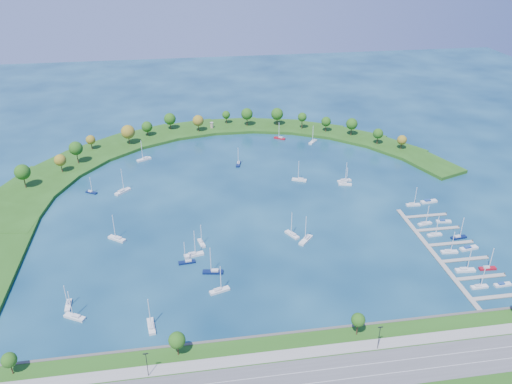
{
  "coord_description": "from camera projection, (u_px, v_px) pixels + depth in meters",
  "views": [
    {
      "loc": [
        -33.11,
        -240.0,
        134.93
      ],
      "look_at": [
        5.0,
        5.0,
        4.0
      ],
      "focal_mm": 35.59,
      "sensor_mm": 36.0,
      "label": 1
    }
  ],
  "objects": [
    {
      "name": "south_shoreline",
      "position": [
        300.0,
        377.0,
        169.38
      ],
      "size": [
        420.0,
        43.1,
        11.6
      ],
      "color": "#214B14",
      "rests_on": "ground"
    },
    {
      "name": "docked_boat_11",
      "position": [
        429.0,
        201.0,
        277.72
      ],
      "size": [
        9.42,
        3.45,
        1.88
      ],
      "rotation": [
        0.0,
        0.0,
        0.1
      ],
      "color": "silver",
      "rests_on": "ground"
    },
    {
      "name": "harbor_tower",
      "position": [
        212.0,
        125.0,
        373.22
      ],
      "size": [
        2.6,
        2.6,
        4.38
      ],
      "color": "gray",
      "rests_on": "breakwater"
    },
    {
      "name": "moored_boat_15",
      "position": [
        292.0,
        234.0,
        247.9
      ],
      "size": [
        6.24,
        8.76,
        12.71
      ],
      "rotation": [
        0.0,
        0.0,
        2.07
      ],
      "color": "silver",
      "rests_on": "ground"
    },
    {
      "name": "docked_boat_0",
      "position": [
        479.0,
        286.0,
        212.36
      ],
      "size": [
        7.33,
        2.18,
        10.72
      ],
      "rotation": [
        0.0,
        0.0,
        0.02
      ],
      "color": "silver",
      "rests_on": "ground"
    },
    {
      "name": "docked_boat_7",
      "position": [
        459.0,
        237.0,
        245.88
      ],
      "size": [
        8.05,
        3.04,
        11.56
      ],
      "rotation": [
        0.0,
        0.0,
        0.11
      ],
      "color": "#0A163F",
      "rests_on": "ground"
    },
    {
      "name": "moored_boat_4",
      "position": [
        219.0,
        290.0,
        210.05
      ],
      "size": [
        8.92,
        4.89,
        12.63
      ],
      "rotation": [
        0.0,
        0.0,
        0.31
      ],
      "color": "silver",
      "rests_on": "ground"
    },
    {
      "name": "moored_boat_9",
      "position": [
        91.0,
        192.0,
        287.44
      ],
      "size": [
        6.95,
        5.13,
        10.15
      ],
      "rotation": [
        0.0,
        0.0,
        5.76
      ],
      "color": "#0A163F",
      "rests_on": "ground"
    },
    {
      "name": "moored_boat_10",
      "position": [
        345.0,
        184.0,
        296.36
      ],
      "size": [
        7.87,
        4.12,
        11.14
      ],
      "rotation": [
        0.0,
        0.0,
        6.0
      ],
      "color": "silver",
      "rests_on": "ground"
    },
    {
      "name": "moored_boat_14",
      "position": [
        344.0,
        180.0,
        300.24
      ],
      "size": [
        8.62,
        3.67,
        12.28
      ],
      "rotation": [
        0.0,
        0.0,
        0.16
      ],
      "color": "silver",
      "rests_on": "ground"
    },
    {
      "name": "moored_boat_13",
      "position": [
        194.0,
        254.0,
        232.78
      ],
      "size": [
        9.42,
        4.47,
        13.36
      ],
      "rotation": [
        0.0,
        0.0,
        0.22
      ],
      "color": "silver",
      "rests_on": "ground"
    },
    {
      "name": "moored_boat_2",
      "position": [
        123.0,
        191.0,
        287.87
      ],
      "size": [
        8.99,
        9.03,
        14.64
      ],
      "rotation": [
        0.0,
        0.0,
        0.79
      ],
      "color": "silver",
      "rests_on": "ground"
    },
    {
      "name": "moored_boat_5",
      "position": [
        187.0,
        261.0,
        227.87
      ],
      "size": [
        7.76,
        2.79,
        11.17
      ],
      "rotation": [
        0.0,
        0.0,
        3.23
      ],
      "color": "#0A163F",
      "rests_on": "ground"
    },
    {
      "name": "moored_boat_0",
      "position": [
        306.0,
        239.0,
        243.76
      ],
      "size": [
        8.41,
        8.9,
        14.08
      ],
      "rotation": [
        0.0,
        0.0,
        3.98
      ],
      "color": "silver",
      "rests_on": "ground"
    },
    {
      "name": "breakwater",
      "position": [
        163.0,
        170.0,
        313.02
      ],
      "size": [
        286.74,
        247.64,
        2.0
      ],
      "color": "#214B14",
      "rests_on": "ground"
    },
    {
      "name": "moored_boat_16",
      "position": [
        213.0,
        271.0,
        221.33
      ],
      "size": [
        9.22,
        3.87,
        13.14
      ],
      "rotation": [
        0.0,
        0.0,
        2.98
      ],
      "color": "#0A163F",
      "rests_on": "ground"
    },
    {
      "name": "moored_boat_19",
      "position": [
        238.0,
        163.0,
        321.29
      ],
      "size": [
        4.24,
        8.52,
        12.06
      ],
      "rotation": [
        0.0,
        0.0,
        4.47
      ],
      "color": "#0A163F",
      "rests_on": "ground"
    },
    {
      "name": "moored_boat_7",
      "position": [
        144.0,
        159.0,
        327.52
      ],
      "size": [
        9.55,
        6.84,
        13.88
      ],
      "rotation": [
        0.0,
        0.0,
        3.64
      ],
      "color": "silver",
      "rests_on": "ground"
    },
    {
      "name": "docked_boat_6",
      "position": [
        434.0,
        234.0,
        248.02
      ],
      "size": [
        7.41,
        2.38,
        10.77
      ],
      "rotation": [
        0.0,
        0.0,
        0.05
      ],
      "color": "silver",
      "rests_on": "ground"
    },
    {
      "name": "moored_boat_17",
      "position": [
        313.0,
        141.0,
        354.02
      ],
      "size": [
        7.44,
        8.17,
        12.72
      ],
      "rotation": [
        0.0,
        0.0,
        4.01
      ],
      "color": "silver",
      "rests_on": "ground"
    },
    {
      "name": "moored_boat_8",
      "position": [
        68.0,
        304.0,
        202.09
      ],
      "size": [
        2.33,
        7.38,
        10.73
      ],
      "rotation": [
        0.0,
        0.0,
        4.75
      ],
      "color": "silver",
      "rests_on": "ground"
    },
    {
      "name": "docked_boat_8",
      "position": [
        425.0,
        223.0,
        257.23
      ],
      "size": [
        7.58,
        3.28,
        10.79
      ],
      "rotation": [
        0.0,
        0.0,
        0.17
      ],
      "color": "silver",
      "rests_on": "ground"
    },
    {
      "name": "moored_boat_11",
      "position": [
        280.0,
        138.0,
        360.16
      ],
      "size": [
        8.17,
        6.51,
        12.16
      ],
      "rotation": [
        0.0,
        0.0,
        2.55
      ],
      "color": "maroon",
      "rests_on": "ground"
    },
    {
      "name": "dock_system",
      "position": [
        448.0,
        252.0,
        235.34
      ],
      "size": [
        24.28,
        82.0,
        1.6
      ],
      "color": "gray",
      "rests_on": "ground"
    },
    {
      "name": "docked_boat_4",
      "position": [
        449.0,
        251.0,
        235.03
      ],
      "size": [
        7.95,
        2.91,
        11.44
      ],
      "rotation": [
        0.0,
        0.0,
        -0.1
      ],
      "color": "silver",
      "rests_on": "ground"
    },
    {
      "name": "docked_boat_9",
      "position": [
        443.0,
        221.0,
        259.37
      ],
      "size": [
        7.8,
        3.16,
        1.55
      ],
      "rotation": [
        0.0,
        0.0,
        -0.14
      ],
      "color": "silver",
      "rests_on": "ground"
    },
    {
      "name": "moored_boat_1",
      "position": [
        151.0,
        326.0,
        191.27
      ],
      "size": [
        3.69,
        9.11,
        13.01
      ],
      "rotation": [
        0.0,
        0.0,
        1.71
      ],
      "color": "silver",
      "rests_on": "ground"
    },
    {
      "name": "docked_boat_1",
      "position": [
        502.0,
        285.0,
        213.76
      ],
      "size": [
        7.59,
        2.43,
        1.53
      ],
      "rotation": [
        0.0,
        0.0,
        0.04
      ],
      "color": "silver",
      "rests_on": "ground"
    },
    {
      "name": "docked_boat_10",
      "position": [
        413.0,
        204.0,
        274.61
      ],
      "size": [
        7.69,
        2.56,
        11.13
      ],
      "rotation": [
        0.0,
        0.0,
        -0.06
      ],
      "color": "silver",
      "rests_on": "ground"
    },
    {
      "name": "moored_boat_18",
      "position": [
        299.0,
        179.0,
        301.3
      ],
      "size": [
        8.92,
        5.79,
        12.77
      ],
      "rotation": [
        0.0,
        0.0,
        2.72
      ],
      "color": "silver",
      "rests_on": "ground"
    },
    {
      "name": "docked_boat_5",
      "position": [
        469.0,
        248.0,
        237.66
      ],
      "size": [
        9.17,
        3.71,
        1.82
      ],
      "rotation": [
        0.0,
        0.0,
        0.14
      ],
      "color": "silver",
      "rests_on": "ground"
    },
    {
      "name": "docked_boat_2",
      "position": [
        465.0,
        270.0,
        222.45
      ],
      "size": [
        8.87,
        3.11,
        12.79
      ],
      "rotation": [
        0.0,
        0.0,
        -0.08
      ],
      "color": "silver",
      "rests_on": "ground"
    },
    {
      "name": "breakwater_trees",
      "position": [
        203.0,
        130.0,
        346.84
      ],
      "size": [
        241.92,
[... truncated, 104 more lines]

